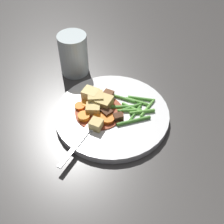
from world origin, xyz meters
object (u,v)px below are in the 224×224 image
(meat_chunk_1, at_px, (107,113))
(water_glass, at_px, (74,54))
(dinner_plate, at_px, (112,114))
(potato_chunk_0, at_px, (96,124))
(meat_chunk_0, at_px, (118,117))
(carrot_slice_0, at_px, (98,95))
(carrot_slice_5, at_px, (88,103))
(carrot_slice_1, at_px, (108,119))
(fork, at_px, (83,137))
(carrot_slice_2, at_px, (100,116))
(carrot_slice_3, at_px, (80,107))
(carrot_slice_4, at_px, (84,117))
(potato_chunk_3, at_px, (104,103))
(potato_chunk_4, at_px, (91,95))
(meat_chunk_2, at_px, (108,95))
(potato_chunk_2, at_px, (93,108))
(potato_chunk_1, at_px, (96,99))

(meat_chunk_1, distance_m, water_glass, 0.22)
(dinner_plate, height_order, potato_chunk_0, potato_chunk_0)
(meat_chunk_0, bearing_deg, dinner_plate, -60.72)
(carrot_slice_0, bearing_deg, meat_chunk_1, 108.60)
(carrot_slice_5, bearing_deg, carrot_slice_1, 132.02)
(carrot_slice_0, bearing_deg, fork, 75.87)
(carrot_slice_2, distance_m, fork, 0.07)
(carrot_slice_1, bearing_deg, carrot_slice_3, -32.96)
(carrot_slice_1, distance_m, carrot_slice_3, 0.08)
(carrot_slice_2, distance_m, carrot_slice_3, 0.06)
(carrot_slice_4, relative_size, potato_chunk_3, 0.77)
(carrot_slice_0, xyz_separation_m, fork, (0.03, 0.13, -0.00))
(potato_chunk_4, xyz_separation_m, water_glass, (0.05, -0.14, 0.03))
(meat_chunk_1, height_order, meat_chunk_2, meat_chunk_2)
(dinner_plate, xyz_separation_m, carrot_slice_0, (0.03, -0.05, 0.01))
(carrot_slice_0, distance_m, carrot_slice_4, 0.08)
(carrot_slice_3, xyz_separation_m, carrot_slice_4, (-0.01, 0.04, 0.00))
(dinner_plate, bearing_deg, potato_chunk_3, -45.49)
(potato_chunk_2, relative_size, potato_chunk_4, 0.91)
(carrot_slice_5, bearing_deg, carrot_slice_3, 26.65)
(potato_chunk_2, bearing_deg, meat_chunk_1, 157.66)
(potato_chunk_0, bearing_deg, dinner_plate, -128.11)
(carrot_slice_3, relative_size, fork, 0.16)
(potato_chunk_2, bearing_deg, carrot_slice_5, -58.61)
(dinner_plate, xyz_separation_m, fork, (0.07, 0.08, 0.01))
(potato_chunk_0, relative_size, potato_chunk_2, 0.82)
(carrot_slice_2, relative_size, potato_chunk_2, 0.94)
(carrot_slice_1, relative_size, fork, 0.21)
(dinner_plate, height_order, meat_chunk_1, meat_chunk_1)
(meat_chunk_1, relative_size, fork, 0.15)
(potato_chunk_3, height_order, fork, potato_chunk_3)
(dinner_plate, relative_size, meat_chunk_1, 11.44)
(dinner_plate, relative_size, potato_chunk_0, 10.09)
(potato_chunk_4, relative_size, meat_chunk_0, 1.68)
(potato_chunk_0, bearing_deg, carrot_slice_3, -57.94)
(potato_chunk_1, bearing_deg, potato_chunk_3, 151.70)
(carrot_slice_2, distance_m, water_glass, 0.22)
(carrot_slice_2, relative_size, potato_chunk_0, 1.15)
(carrot_slice_2, bearing_deg, carrot_slice_0, -86.38)
(carrot_slice_2, xyz_separation_m, carrot_slice_4, (0.04, 0.00, 0.00))
(carrot_slice_4, bearing_deg, carrot_slice_1, 171.72)
(carrot_slice_0, bearing_deg, potato_chunk_1, 78.40)
(carrot_slice_3, height_order, meat_chunk_0, meat_chunk_0)
(carrot_slice_2, distance_m, carrot_slice_5, 0.05)
(carrot_slice_1, distance_m, meat_chunk_1, 0.02)
(carrot_slice_5, bearing_deg, carrot_slice_4, 79.99)
(potato_chunk_2, distance_m, fork, 0.08)
(potato_chunk_1, distance_m, meat_chunk_1, 0.05)
(potato_chunk_2, height_order, fork, potato_chunk_2)
(potato_chunk_0, bearing_deg, potato_chunk_2, -81.80)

